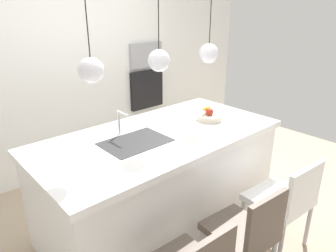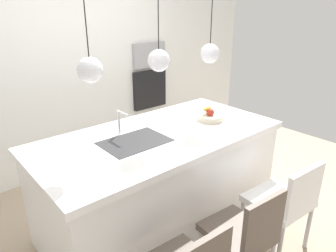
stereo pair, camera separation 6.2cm
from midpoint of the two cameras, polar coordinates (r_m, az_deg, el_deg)
floor at (r=3.28m, az=-0.82°, el=-17.05°), size 6.60×6.60×0.00m
back_wall at (r=4.05m, az=-16.26°, el=10.03°), size 6.00×0.10×2.60m
kitchen_island at (r=3.00m, az=-0.87°, el=-9.84°), size 2.25×1.10×0.96m
sink_basin at (r=2.64m, az=-5.41°, el=-2.98°), size 0.56×0.40×0.02m
faucet at (r=2.75m, az=-8.09°, el=1.23°), size 0.02×0.17×0.22m
fruit_bowl at (r=3.14m, az=8.28°, el=1.78°), size 0.26×0.26×0.15m
microwave at (r=4.53m, az=-3.17°, el=12.91°), size 0.54×0.08×0.34m
oven at (r=4.63m, az=-3.04°, el=6.78°), size 0.56×0.08×0.56m
chair_middle at (r=2.48m, az=14.55°, el=-18.35°), size 0.46×0.51×0.85m
chair_far at (r=2.88m, az=21.29°, el=-12.58°), size 0.51×0.50×0.86m
pendant_light_left at (r=2.27m, az=-13.34°, el=10.01°), size 0.18×0.18×0.78m
pendant_light_center at (r=2.61m, az=-1.01°, el=11.96°), size 0.18×0.18×0.78m
pendant_light_right at (r=3.03m, az=8.28°, el=13.08°), size 0.18×0.18×0.78m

